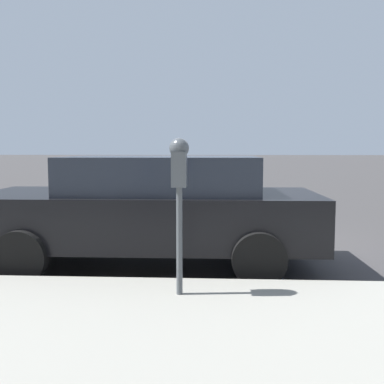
# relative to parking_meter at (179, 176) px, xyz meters

# --- Properties ---
(ground_plane) EXTENTS (220.00, 220.00, 0.00)m
(ground_plane) POSITION_rel_parking_meter_xyz_m (2.74, -0.45, -1.34)
(ground_plane) COLOR #3D3A3A
(parking_meter) EXTENTS (0.21, 0.19, 1.53)m
(parking_meter) POSITION_rel_parking_meter_xyz_m (0.00, 0.00, 0.00)
(parking_meter) COLOR #4C5156
(parking_meter) RESTS_ON sidewalk
(car_black) EXTENTS (2.07, 4.55, 1.49)m
(car_black) POSITION_rel_parking_meter_xyz_m (1.74, 0.51, -0.54)
(car_black) COLOR black
(car_black) RESTS_ON ground_plane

